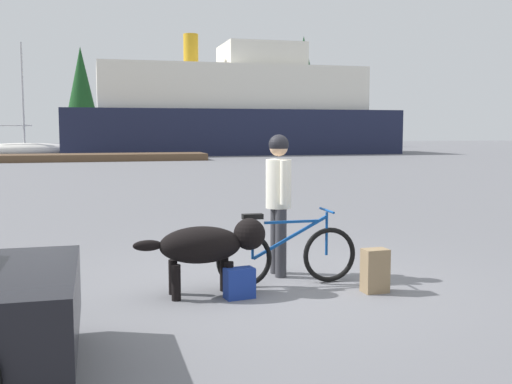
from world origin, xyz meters
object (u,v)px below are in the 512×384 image
Objects in this scene: person_cyclist at (279,190)px; dog at (209,245)px; sailboat_moored at (25,149)px; bicycle at (286,254)px; ferry_boat at (231,112)px; backpack at (375,271)px; handbag_pannier at (239,283)px.

person_cyclist is 1.33m from dog.
person_cyclist is at bearing -79.75° from sailboat_moored.
dog is (-1.01, -0.70, -0.51)m from person_cyclist.
bicycle is 0.97× the size of person_cyclist.
ferry_boat reaches higher than bicycle.
backpack is at bearing -33.18° from bicycle.
person_cyclist is 1.48m from handbag_pannier.
sailboat_moored is at bearing -177.12° from ferry_boat.
ferry_boat reaches higher than backpack.
backpack is at bearing -11.17° from dog.
ferry_boat is (7.99, 39.20, 2.76)m from bicycle.
ferry_boat is at bearing 77.67° from handbag_pannier.
bicycle is 3.48× the size of backpack.
person_cyclist is 3.58× the size of backpack.
backpack is (0.87, -0.57, -0.12)m from bicycle.
person_cyclist is at bearing 51.92° from handbag_pannier.
dog is at bearing 168.83° from backpack.
person_cyclist is 5.32× the size of handbag_pannier.
bicycle is 5.16× the size of handbag_pannier.
handbag_pannier is at bearing -81.02° from sailboat_moored.
backpack is 0.02× the size of ferry_boat.
bicycle is at bearing -95.91° from person_cyclist.
person_cyclist is at bearing -101.60° from ferry_boat.
person_cyclist reaches higher than handbag_pannier.
sailboat_moored is (-14.81, -0.75, -2.63)m from ferry_boat.
person_cyclist reaches higher than dog.
handbag_pannier is at bearing -36.71° from dog.
handbag_pannier is 0.04× the size of sailboat_moored.
dog is at bearing -167.81° from bicycle.
bicycle reaches higher than dog.
handbag_pannier is at bearing -102.33° from ferry_boat.
dog is 40.49m from ferry_boat.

